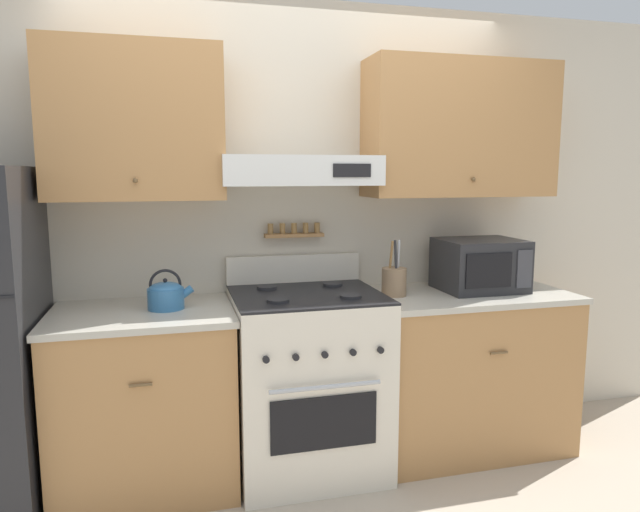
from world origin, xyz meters
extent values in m
plane|color=#B2A38E|center=(0.00, 0.00, 0.00)|extent=(16.00, 16.00, 0.00)
cube|color=beige|center=(0.00, 0.72, 1.27)|extent=(5.20, 0.08, 2.55)
cube|color=#AD7A47|center=(-0.84, 0.51, 1.84)|extent=(0.87, 0.33, 0.77)
sphere|color=brown|center=(-0.84, 0.34, 1.56)|extent=(0.02, 0.02, 0.02)
cube|color=#AD7A47|center=(0.96, 0.51, 1.84)|extent=(1.11, 0.33, 0.77)
sphere|color=brown|center=(0.96, 0.34, 1.56)|extent=(0.02, 0.02, 0.02)
cube|color=silver|center=(0.00, 0.49, 1.61)|extent=(0.85, 0.37, 0.16)
cube|color=black|center=(0.24, 0.30, 1.61)|extent=(0.20, 0.01, 0.07)
cube|color=#AD7A47|center=(0.00, 0.64, 1.24)|extent=(0.34, 0.07, 0.02)
cylinder|color=olive|center=(-0.14, 0.64, 1.28)|extent=(0.03, 0.03, 0.06)
cylinder|color=olive|center=(-0.07, 0.64, 1.28)|extent=(0.03, 0.03, 0.06)
cylinder|color=olive|center=(0.00, 0.64, 1.28)|extent=(0.03, 0.03, 0.06)
cylinder|color=olive|center=(0.07, 0.64, 1.28)|extent=(0.03, 0.03, 0.06)
cylinder|color=olive|center=(0.14, 0.64, 1.28)|extent=(0.03, 0.03, 0.06)
cube|color=#AD7A47|center=(-0.84, 0.35, 0.44)|extent=(0.87, 0.66, 0.89)
cube|color=#B7B2A3|center=(-0.84, 0.35, 0.90)|extent=(0.89, 0.68, 0.03)
cylinder|color=brown|center=(-0.84, 0.01, 0.66)|extent=(0.10, 0.01, 0.01)
cube|color=#AD7A47|center=(0.96, 0.35, 0.44)|extent=(1.11, 0.66, 0.89)
cube|color=#B7B2A3|center=(0.96, 0.35, 0.90)|extent=(1.13, 0.68, 0.03)
cylinder|color=brown|center=(0.96, 0.01, 0.66)|extent=(0.10, 0.01, 0.01)
cube|color=beige|center=(0.00, 0.32, 0.48)|extent=(0.78, 0.69, 0.96)
cube|color=black|center=(0.00, -0.03, 0.40)|extent=(0.53, 0.01, 0.27)
cylinder|color=#ADAFB5|center=(0.00, -0.05, 0.59)|extent=(0.54, 0.02, 0.02)
cube|color=black|center=(0.00, 0.32, 0.96)|extent=(0.78, 0.69, 0.01)
cylinder|color=#232326|center=(-0.19, 0.16, 0.98)|extent=(0.11, 0.11, 0.02)
cylinder|color=#232326|center=(0.19, 0.16, 0.98)|extent=(0.11, 0.11, 0.02)
cylinder|color=#232326|center=(-0.19, 0.49, 0.98)|extent=(0.11, 0.11, 0.02)
cylinder|color=#232326|center=(0.19, 0.49, 0.98)|extent=(0.11, 0.11, 0.02)
cylinder|color=black|center=(-0.28, -0.04, 0.75)|extent=(0.03, 0.02, 0.03)
cylinder|color=black|center=(-0.14, -0.04, 0.75)|extent=(0.03, 0.02, 0.03)
cylinder|color=black|center=(0.00, -0.04, 0.75)|extent=(0.03, 0.02, 0.03)
cylinder|color=black|center=(0.14, -0.04, 0.75)|extent=(0.03, 0.02, 0.03)
cylinder|color=black|center=(0.28, -0.04, 0.75)|extent=(0.03, 0.02, 0.03)
cube|color=beige|center=(0.00, 0.65, 1.05)|extent=(0.78, 0.04, 0.16)
cylinder|color=teal|center=(-0.72, 0.36, 0.97)|extent=(0.18, 0.18, 0.11)
ellipsoid|color=teal|center=(-0.72, 0.36, 1.03)|extent=(0.17, 0.17, 0.06)
sphere|color=black|center=(-0.72, 0.36, 1.07)|extent=(0.02, 0.02, 0.02)
cylinder|color=teal|center=(-0.63, 0.36, 0.99)|extent=(0.11, 0.04, 0.09)
torus|color=black|center=(-0.72, 0.36, 1.04)|extent=(0.16, 0.01, 0.16)
cube|color=#232326|center=(1.04, 0.38, 1.07)|extent=(0.46, 0.38, 0.30)
cube|color=black|center=(0.99, 0.19, 1.07)|extent=(0.28, 0.01, 0.19)
cube|color=#38383D|center=(1.21, 0.19, 1.07)|extent=(0.09, 0.01, 0.21)
cylinder|color=#8E7051|center=(0.51, 0.36, 1.00)|extent=(0.14, 0.14, 0.15)
cylinder|color=olive|center=(0.48, 0.35, 1.15)|extent=(0.01, 0.05, 0.16)
cylinder|color=#28282B|center=(0.51, 0.36, 1.15)|extent=(0.01, 0.04, 0.16)
cylinder|color=#B2B2B7|center=(0.53, 0.37, 1.15)|extent=(0.01, 0.03, 0.16)
camera|label=1|loc=(-0.68, -2.54, 1.60)|focal=32.00mm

